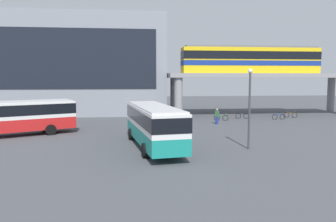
{
  "coord_description": "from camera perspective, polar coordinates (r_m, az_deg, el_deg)",
  "views": [
    {
      "loc": [
        -1.16,
        -25.9,
        5.28
      ],
      "look_at": [
        2.21,
        4.79,
        2.2
      ],
      "focal_mm": 35.04,
      "sensor_mm": 36.0,
      "label": 1
    }
  ],
  "objects": [
    {
      "name": "bicycle_black",
      "position": [
        44.35,
        12.78,
        -0.81
      ],
      "size": [
        1.78,
        0.28,
        1.04
      ],
      "color": "black",
      "rests_on": "ground_plane"
    },
    {
      "name": "bus_secondary",
      "position": [
        33.01,
        -25.52,
        -0.58
      ],
      "size": [
        11.01,
        7.21,
        3.22
      ],
      "color": "red",
      "rests_on": "ground_plane"
    },
    {
      "name": "bus_main",
      "position": [
        24.96,
        -2.59,
        -1.89
      ],
      "size": [
        4.09,
        11.29,
        3.22
      ],
      "color": "teal",
      "rests_on": "ground_plane"
    },
    {
      "name": "bicycle_brown",
      "position": [
        47.3,
        20.53,
        -0.63
      ],
      "size": [
        1.7,
        0.69,
        1.04
      ],
      "color": "black",
      "rests_on": "ground_plane"
    },
    {
      "name": "bicycle_green",
      "position": [
        41.72,
        9.23,
        -1.15
      ],
      "size": [
        1.73,
        0.59,
        1.04
      ],
      "color": "black",
      "rests_on": "ground_plane"
    },
    {
      "name": "lamp_post",
      "position": [
        25.03,
        14.01,
        1.58
      ],
      "size": [
        0.36,
        0.36,
        6.0
      ],
      "color": "#3F3F44",
      "rests_on": "ground_plane"
    },
    {
      "name": "pedestrian_near_building",
      "position": [
        38.22,
        8.51,
        -1.01
      ],
      "size": [
        0.46,
        0.47,
        1.81
      ],
      "color": "navy",
      "rests_on": "ground_plane"
    },
    {
      "name": "station_building",
      "position": [
        54.09,
        -17.16,
        7.47
      ],
      "size": [
        29.8,
        16.04,
        14.37
      ],
      "color": "gray",
      "rests_on": "ground_plane"
    },
    {
      "name": "bicycle_blue",
      "position": [
        44.61,
        18.69,
        -0.94
      ],
      "size": [
        1.79,
        0.07,
        1.04
      ],
      "color": "black",
      "rests_on": "ground_plane"
    },
    {
      "name": "ground_plane",
      "position": [
        36.31,
        -4.37,
        -2.68
      ],
      "size": [
        120.0,
        120.0,
        0.0
      ],
      "primitive_type": "plane",
      "color": "#47494F"
    },
    {
      "name": "train",
      "position": [
        48.8,
        14.13,
        8.66
      ],
      "size": [
        19.76,
        2.96,
        3.84
      ],
      "color": "yellow",
      "rests_on": "elevated_platform"
    },
    {
      "name": "elevated_platform",
      "position": [
        49.33,
        15.87,
        5.23
      ],
      "size": [
        27.12,
        6.22,
        5.98
      ],
      "color": "gray",
      "rests_on": "ground_plane"
    }
  ]
}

